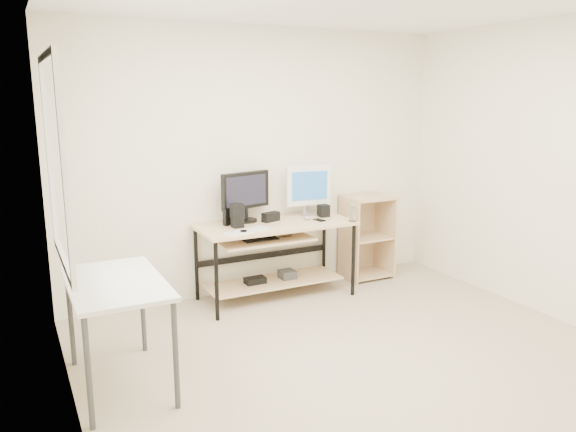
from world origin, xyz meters
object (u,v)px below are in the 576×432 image
(white_imac, at_px, (308,187))
(audio_controller, at_px, (228,217))
(side_table, at_px, (116,292))
(black_monitor, at_px, (245,193))
(desk, at_px, (273,245))
(shelf_unit, at_px, (365,236))

(white_imac, xyz_separation_m, audio_controller, (-0.88, -0.04, -0.21))
(side_table, relative_size, black_monitor, 1.90)
(side_table, height_order, audio_controller, audio_controller)
(black_monitor, bearing_deg, desk, -57.70)
(side_table, xyz_separation_m, shelf_unit, (2.83, 1.22, -0.22))
(shelf_unit, relative_size, audio_controller, 5.37)
(desk, distance_m, side_table, 1.97)
(audio_controller, bearing_deg, white_imac, -13.52)
(white_imac, height_order, audio_controller, white_imac)
(desk, bearing_deg, white_imac, 18.34)
(shelf_unit, bearing_deg, side_table, -156.67)
(audio_controller, bearing_deg, shelf_unit, -14.50)
(shelf_unit, distance_m, black_monitor, 1.49)
(white_imac, distance_m, audio_controller, 0.91)
(shelf_unit, relative_size, black_monitor, 1.71)
(black_monitor, xyz_separation_m, audio_controller, (-0.21, -0.07, -0.19))
(desk, bearing_deg, black_monitor, 136.46)
(shelf_unit, height_order, white_imac, white_imac)
(side_table, xyz_separation_m, white_imac, (2.13, 1.22, 0.38))
(black_monitor, distance_m, audio_controller, 0.30)
(shelf_unit, bearing_deg, white_imac, -179.68)
(shelf_unit, bearing_deg, desk, -172.23)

